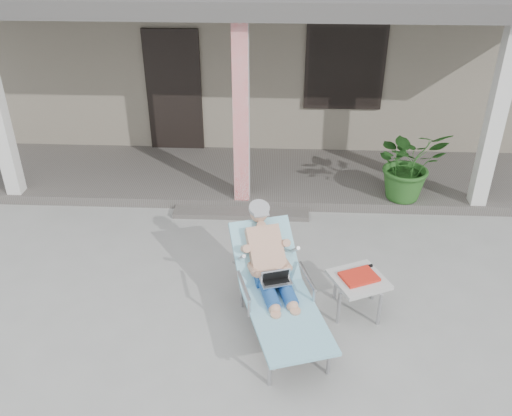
{
  "coord_description": "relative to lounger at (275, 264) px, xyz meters",
  "views": [
    {
      "loc": [
        0.56,
        -5.06,
        4.1
      ],
      "look_at": [
        0.28,
        0.6,
        0.85
      ],
      "focal_mm": 38.0,
      "sensor_mm": 36.0,
      "label": 1
    }
  ],
  "objects": [
    {
      "name": "side_table",
      "position": [
        0.93,
        0.19,
        -0.33
      ],
      "size": [
        0.73,
        0.73,
        0.5
      ],
      "rotation": [
        0.0,
        0.0,
        0.42
      ],
      "color": "beige",
      "rests_on": "ground"
    },
    {
      "name": "house",
      "position": [
        -0.53,
        6.9,
        0.92
      ],
      "size": [
        10.4,
        5.4,
        3.3
      ],
      "color": "gray",
      "rests_on": "ground"
    },
    {
      "name": "porch_overhang",
      "position": [
        -0.53,
        3.35,
        2.04
      ],
      "size": [
        10.0,
        2.3,
        2.85
      ],
      "color": "silver",
      "rests_on": "porch_deck"
    },
    {
      "name": "porch_step",
      "position": [
        -0.53,
        2.25,
        -0.71
      ],
      "size": [
        2.0,
        0.3,
        0.07
      ],
      "primitive_type": "cube",
      "color": "#605B56",
      "rests_on": "ground"
    },
    {
      "name": "ground",
      "position": [
        -0.53,
        0.4,
        -0.75
      ],
      "size": [
        60.0,
        60.0,
        0.0
      ],
      "primitive_type": "plane",
      "color": "#9E9E99",
      "rests_on": "ground"
    },
    {
      "name": "porch_deck",
      "position": [
        -0.53,
        3.4,
        -0.67
      ],
      "size": [
        10.0,
        2.0,
        0.15
      ],
      "primitive_type": "cube",
      "color": "#605B56",
      "rests_on": "ground"
    },
    {
      "name": "potted_palm",
      "position": [
        1.92,
        2.67,
        -0.03
      ],
      "size": [
        1.19,
        1.09,
        1.13
      ],
      "primitive_type": "imported",
      "rotation": [
        0.0,
        0.0,
        0.23
      ],
      "color": "#26591E",
      "rests_on": "porch_deck"
    },
    {
      "name": "lounger",
      "position": [
        0.0,
        0.0,
        0.0
      ],
      "size": [
        1.2,
        1.93,
        1.21
      ],
      "rotation": [
        0.0,
        0.0,
        0.3
      ],
      "color": "#B7B7BC",
      "rests_on": "ground"
    }
  ]
}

